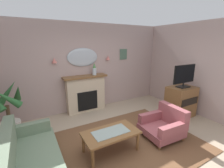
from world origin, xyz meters
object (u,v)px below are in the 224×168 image
object	(u,v)px
wall_mirror	(83,57)
coffee_table	(111,135)
floral_couch	(26,156)
wall_sconce_right	(108,58)
tv_flatscreen	(184,75)
armchair_beside_couch	(164,124)
wall_sconce_left	(54,61)
fireplace	(86,94)
tv_cabinet	(181,102)
mantel_vase_centre	(94,70)
potted_plant_corner_palm	(8,112)
framed_picture	(123,54)

from	to	relation	value
wall_mirror	coffee_table	xyz separation A→B (m)	(-0.28, -2.27, -1.33)
floral_couch	wall_sconce_right	bearing A→B (deg)	37.41
floral_couch	tv_flatscreen	xyz separation A→B (m)	(4.07, 0.15, 0.93)
wall_mirror	armchair_beside_couch	distance (m)	2.98
floral_couch	tv_flatscreen	distance (m)	4.18
wall_mirror	wall_sconce_left	distance (m)	0.85
fireplace	wall_sconce_right	distance (m)	1.38
wall_sconce_left	coffee_table	bearing A→B (deg)	-75.55
wall_sconce_right	wall_sconce_left	bearing A→B (deg)	180.00
tv_cabinet	coffee_table	bearing A→B (deg)	-171.43
wall_sconce_right	armchair_beside_couch	bearing A→B (deg)	-84.62
floral_couch	tv_cabinet	bearing A→B (deg)	2.38
fireplace	tv_flatscreen	size ratio (longest dim) A/B	1.62
tv_flatscreen	wall_mirror	bearing A→B (deg)	140.68
mantel_vase_centre	potted_plant_corner_palm	world-z (taller)	mantel_vase_centre
mantel_vase_centre	tv_cabinet	size ratio (longest dim) A/B	0.42
fireplace	wall_mirror	xyz separation A→B (m)	(0.00, 0.14, 1.14)
wall_sconce_left	floral_couch	distance (m)	2.57
mantel_vase_centre	framed_picture	bearing A→B (deg)	8.53
framed_picture	tv_cabinet	distance (m)	2.43
wall_sconce_left	potted_plant_corner_palm	size ratio (longest dim) A/B	0.11
wall_sconce_left	armchair_beside_couch	xyz separation A→B (m)	(1.92, -2.35, -1.35)
tv_cabinet	tv_flatscreen	bearing A→B (deg)	-90.00
mantel_vase_centre	tv_cabinet	xyz separation A→B (m)	(2.01, -1.70, -0.88)
framed_picture	potted_plant_corner_palm	distance (m)	3.79
mantel_vase_centre	wall_mirror	world-z (taller)	wall_mirror
wall_mirror	floral_couch	distance (m)	3.03
framed_picture	coffee_table	world-z (taller)	framed_picture
mantel_vase_centre	tv_flatscreen	world-z (taller)	tv_flatscreen
wall_sconce_right	floral_couch	bearing A→B (deg)	-142.59
tv_cabinet	fireplace	bearing A→B (deg)	143.17
wall_mirror	tv_flatscreen	size ratio (longest dim) A/B	1.14
wall_sconce_right	coffee_table	bearing A→B (deg)	-117.01
fireplace	framed_picture	bearing A→B (deg)	5.77
framed_picture	tv_cabinet	bearing A→B (deg)	-66.64
wall_sconce_right	wall_mirror	bearing A→B (deg)	176.63
armchair_beside_couch	fireplace	bearing A→B (deg)	115.37
wall_mirror	framed_picture	xyz separation A→B (m)	(1.50, 0.01, 0.04)
wall_sconce_right	framed_picture	xyz separation A→B (m)	(0.65, 0.06, 0.09)
wall_sconce_right	tv_flatscreen	distance (m)	2.39
mantel_vase_centre	tv_flatscreen	xyz separation A→B (m)	(2.01, -1.73, -0.08)
framed_picture	floral_couch	xyz separation A→B (m)	(-3.26, -2.05, -1.43)
mantel_vase_centre	wall_sconce_right	distance (m)	0.65
coffee_table	mantel_vase_centre	bearing A→B (deg)	74.55
floral_couch	framed_picture	bearing A→B (deg)	32.24
coffee_table	potted_plant_corner_palm	size ratio (longest dim) A/B	0.83
framed_picture	armchair_beside_couch	distance (m)	2.84
coffee_table	tv_cabinet	size ratio (longest dim) A/B	1.22
potted_plant_corner_palm	mantel_vase_centre	bearing A→B (deg)	12.02
mantel_vase_centre	wall_mirror	bearing A→B (deg)	150.46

